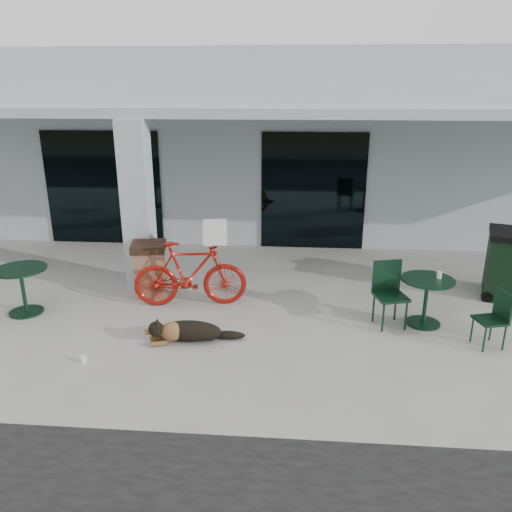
# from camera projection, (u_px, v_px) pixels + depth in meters

# --- Properties ---
(ground) EXTENTS (80.00, 80.00, 0.00)m
(ground) POSITION_uv_depth(u_px,v_px,m) (197.00, 345.00, 7.41)
(ground) COLOR #ABA9A1
(ground) RESTS_ON ground
(building) EXTENTS (22.00, 7.00, 4.50)m
(building) POSITION_uv_depth(u_px,v_px,m) (250.00, 137.00, 14.72)
(building) COLOR #A3AFB9
(building) RESTS_ON ground
(storefront_glass_left) EXTENTS (2.80, 0.06, 2.70)m
(storefront_glass_left) POSITION_uv_depth(u_px,v_px,m) (103.00, 188.00, 11.93)
(storefront_glass_left) COLOR black
(storefront_glass_left) RESTS_ON ground
(storefront_glass_right) EXTENTS (2.40, 0.06, 2.70)m
(storefront_glass_right) POSITION_uv_depth(u_px,v_px,m) (313.00, 192.00, 11.55)
(storefront_glass_right) COLOR black
(storefront_glass_right) RESTS_ON ground
(column) EXTENTS (0.50, 0.50, 3.12)m
(column) POSITION_uv_depth(u_px,v_px,m) (138.00, 206.00, 9.20)
(column) COLOR #A3AFB9
(column) RESTS_ON ground
(overhang) EXTENTS (22.00, 2.80, 0.18)m
(overhang) POSITION_uv_depth(u_px,v_px,m) (226.00, 110.00, 9.79)
(overhang) COLOR #A3AFB9
(overhang) RESTS_ON column
(bicycle) EXTENTS (2.00, 0.83, 1.17)m
(bicycle) POSITION_uv_depth(u_px,v_px,m) (190.00, 274.00, 8.61)
(bicycle) COLOR #A6160D
(bicycle) RESTS_ON ground
(laundry_basket) EXTENTS (0.47, 0.59, 0.32)m
(laundry_basket) POSITION_uv_depth(u_px,v_px,m) (215.00, 232.00, 8.40)
(laundry_basket) COLOR white
(laundry_basket) RESTS_ON bicycle
(dog) EXTENTS (1.16, 0.66, 0.37)m
(dog) POSITION_uv_depth(u_px,v_px,m) (190.00, 330.00, 7.48)
(dog) COLOR black
(dog) RESTS_ON ground
(cup_near_dog) EXTENTS (0.10, 0.10, 0.10)m
(cup_near_dog) POSITION_uv_depth(u_px,v_px,m) (83.00, 360.00, 6.92)
(cup_near_dog) COLOR white
(cup_near_dog) RESTS_ON ground
(cafe_table_near) EXTENTS (0.94, 0.94, 0.80)m
(cafe_table_near) POSITION_uv_depth(u_px,v_px,m) (23.00, 291.00, 8.35)
(cafe_table_near) COLOR #113320
(cafe_table_near) RESTS_ON ground
(cafe_table_far) EXTENTS (1.07, 1.07, 0.78)m
(cafe_table_far) POSITION_uv_depth(u_px,v_px,m) (425.00, 302.00, 7.96)
(cafe_table_far) COLOR #113320
(cafe_table_far) RESTS_ON ground
(cafe_chair_far_a) EXTENTS (0.58, 0.62, 1.04)m
(cafe_chair_far_a) POSITION_uv_depth(u_px,v_px,m) (391.00, 296.00, 7.86)
(cafe_chair_far_a) COLOR #113320
(cafe_chair_far_a) RESTS_ON ground
(cafe_chair_far_b) EXTENTS (0.51, 0.48, 0.86)m
(cafe_chair_far_b) POSITION_uv_depth(u_px,v_px,m) (490.00, 319.00, 7.26)
(cafe_chair_far_b) COLOR #113320
(cafe_chair_far_b) RESTS_ON ground
(cup_on_table) EXTENTS (0.10, 0.10, 0.11)m
(cup_on_table) POSITION_uv_depth(u_px,v_px,m) (439.00, 275.00, 7.84)
(cup_on_table) COLOR white
(cup_on_table) RESTS_ON cafe_table_far
(trash_receptacle) EXTENTS (0.69, 0.69, 1.01)m
(trash_receptacle) POSITION_uv_depth(u_px,v_px,m) (150.00, 269.00, 9.05)
(trash_receptacle) COLOR #90664A
(trash_receptacle) RESTS_ON ground
(wheeled_bin) EXTENTS (1.02, 1.15, 1.23)m
(wheeled_bin) POSITION_uv_depth(u_px,v_px,m) (508.00, 264.00, 8.99)
(wheeled_bin) COLOR black
(wheeled_bin) RESTS_ON ground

